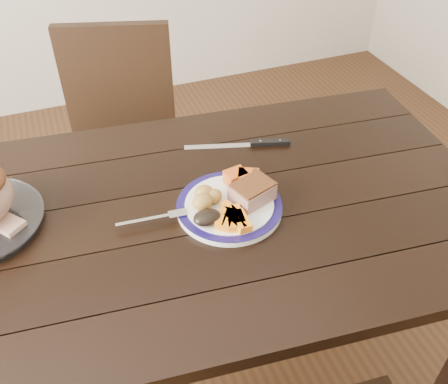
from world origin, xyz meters
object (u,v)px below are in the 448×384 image
object	(u,v)px
dinner_plate	(229,207)
carving_knife	(257,144)
fork	(157,218)
chair_far	(122,137)
dining_table	(194,234)
pork_slice	(252,192)

from	to	relation	value
dinner_plate	carving_knife	distance (m)	0.30
fork	dinner_plate	bearing A→B (deg)	0.70
dinner_plate	chair_far	bearing A→B (deg)	101.12
fork	dining_table	bearing A→B (deg)	16.46
chair_far	carving_knife	bearing A→B (deg)	138.40
dining_table	dinner_plate	xyz separation A→B (m)	(0.09, -0.03, 0.10)
carving_knife	dinner_plate	bearing A→B (deg)	-110.94
chair_far	dinner_plate	xyz separation A→B (m)	(0.15, -0.77, 0.23)
pork_slice	carving_knife	size ratio (longest dim) A/B	0.32
dining_table	dinner_plate	distance (m)	0.14
chair_far	fork	world-z (taller)	chair_far
pork_slice	fork	bearing A→B (deg)	175.72
dinner_plate	fork	bearing A→B (deg)	175.87
chair_far	pork_slice	world-z (taller)	chair_far
dining_table	pork_slice	bearing A→B (deg)	-14.52
dinner_plate	pork_slice	bearing A→B (deg)	-4.76
dining_table	fork	xyz separation A→B (m)	(-0.10, -0.02, 0.11)
dining_table	pork_slice	xyz separation A→B (m)	(0.15, -0.04, 0.14)
dinner_plate	pork_slice	size ratio (longest dim) A/B	2.72
dining_table	fork	size ratio (longest dim) A/B	9.43
dinner_plate	pork_slice	distance (m)	0.07
dining_table	carving_knife	world-z (taller)	carving_knife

